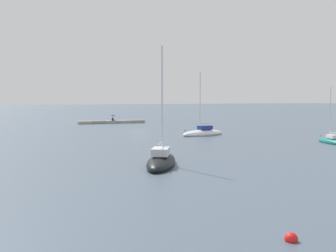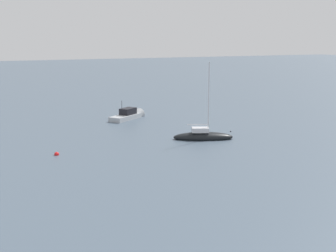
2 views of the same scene
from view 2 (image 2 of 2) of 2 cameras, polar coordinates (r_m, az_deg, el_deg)
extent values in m
ellipsoid|color=black|center=(55.25, 4.74, -1.50)|extent=(5.43, 7.91, 1.33)
cube|color=silver|center=(55.00, 4.35, -0.52)|extent=(2.15, 2.53, 0.61)
cylinder|color=silver|center=(54.40, 5.48, 3.83)|extent=(0.13, 0.13, 9.02)
cylinder|color=silver|center=(54.83, 4.00, 0.18)|extent=(1.30, 2.47, 0.10)
sphere|color=black|center=(55.60, 8.40, -0.74)|extent=(0.18, 0.18, 0.18)
cube|color=#ADB2B7|center=(69.09, -5.73, 1.07)|extent=(5.13, 6.38, 1.02)
cone|color=#ADB2B7|center=(71.55, -4.30, 1.45)|extent=(2.96, 2.96, 2.15)
cube|color=black|center=(69.50, -5.40, 1.99)|extent=(2.87, 3.19, 1.02)
cube|color=#283847|center=(70.08, -5.05, 2.12)|extent=(1.44, 0.96, 0.71)
cylinder|color=black|center=(67.99, -6.22, 2.81)|extent=(0.06, 0.06, 1.43)
sphere|color=red|center=(49.13, -14.72, -3.69)|extent=(0.53, 0.53, 0.53)
camera|label=1|loc=(56.93, -30.58, 2.89)|focal=44.06mm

